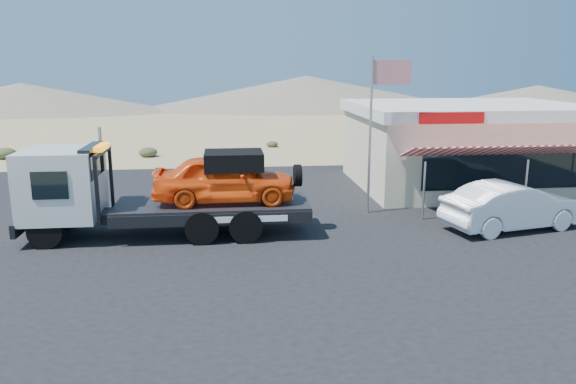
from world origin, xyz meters
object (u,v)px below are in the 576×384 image
object	(u,v)px
jerky_store	(465,145)
flagpole	(377,117)
tow_truck	(160,187)
white_sedan	(513,206)

from	to	relation	value
jerky_store	flagpole	size ratio (longest dim) A/B	1.73
tow_truck	white_sedan	size ratio (longest dim) A/B	1.86
jerky_store	flagpole	world-z (taller)	flagpole
tow_truck	jerky_store	distance (m)	15.03
white_sedan	jerky_store	bearing A→B (deg)	-22.80
tow_truck	jerky_store	world-z (taller)	jerky_store
jerky_store	white_sedan	bearing A→B (deg)	-100.14
white_sedan	flagpole	xyz separation A→B (m)	(-4.27, 2.75, 2.91)
jerky_store	flagpole	xyz separation A→B (m)	(-5.57, -4.47, 1.77)
tow_truck	flagpole	xyz separation A→B (m)	(7.97, 2.06, 2.08)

